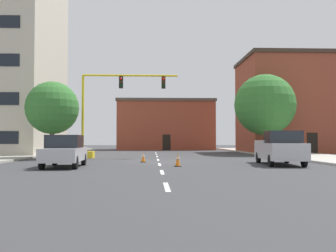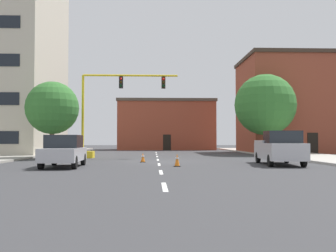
% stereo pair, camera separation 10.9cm
% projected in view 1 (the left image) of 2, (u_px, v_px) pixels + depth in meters
% --- Properties ---
extents(ground_plane, '(160.00, 160.00, 0.00)m').
position_uv_depth(ground_plane, '(159.00, 162.00, 26.23)').
color(ground_plane, '#38383A').
extents(sidewalk_left, '(6.00, 56.00, 0.14)m').
position_uv_depth(sidewalk_left, '(8.00, 156.00, 33.67)').
color(sidewalk_left, '#9E998E').
rests_on(sidewalk_left, ground_plane).
extents(sidewalk_right, '(6.00, 56.00, 0.14)m').
position_uv_depth(sidewalk_right, '(301.00, 155.00, 34.76)').
color(sidewalk_right, '#B2ADA3').
rests_on(sidewalk_right, ground_plane).
extents(lane_stripe_seg_0, '(0.16, 2.40, 0.01)m').
position_uv_depth(lane_stripe_seg_0, '(167.00, 187.00, 12.25)').
color(lane_stripe_seg_0, silver).
rests_on(lane_stripe_seg_0, ground_plane).
extents(lane_stripe_seg_1, '(0.16, 2.40, 0.01)m').
position_uv_depth(lane_stripe_seg_1, '(162.00, 172.00, 17.74)').
color(lane_stripe_seg_1, silver).
rests_on(lane_stripe_seg_1, ground_plane).
extents(lane_stripe_seg_2, '(0.16, 2.40, 0.01)m').
position_uv_depth(lane_stripe_seg_2, '(160.00, 164.00, 23.23)').
color(lane_stripe_seg_2, silver).
rests_on(lane_stripe_seg_2, ground_plane).
extents(lane_stripe_seg_3, '(0.16, 2.40, 0.01)m').
position_uv_depth(lane_stripe_seg_3, '(158.00, 160.00, 28.72)').
color(lane_stripe_seg_3, silver).
rests_on(lane_stripe_seg_3, ground_plane).
extents(lane_stripe_seg_4, '(0.16, 2.40, 0.01)m').
position_uv_depth(lane_stripe_seg_4, '(157.00, 156.00, 34.21)').
color(lane_stripe_seg_4, silver).
rests_on(lane_stripe_seg_4, ground_plane).
extents(lane_stripe_seg_5, '(0.16, 2.40, 0.01)m').
position_uv_depth(lane_stripe_seg_5, '(156.00, 154.00, 39.71)').
color(lane_stripe_seg_5, silver).
rests_on(lane_stripe_seg_5, ground_plane).
extents(lane_stripe_seg_6, '(0.16, 2.40, 0.01)m').
position_uv_depth(lane_stripe_seg_6, '(156.00, 152.00, 45.20)').
color(lane_stripe_seg_6, silver).
rests_on(lane_stripe_seg_6, ground_plane).
extents(building_brick_center, '(14.15, 8.59, 7.30)m').
position_uv_depth(building_brick_center, '(165.00, 125.00, 58.18)').
color(building_brick_center, brown).
rests_on(building_brick_center, ground_plane).
extents(building_row_right, '(12.08, 9.79, 10.92)m').
position_uv_depth(building_row_right, '(295.00, 105.00, 44.79)').
color(building_row_right, brown).
rests_on(building_row_right, ground_plane).
extents(traffic_signal_gantry, '(8.62, 1.20, 6.83)m').
position_uv_depth(traffic_signal_gantry, '(96.00, 131.00, 31.58)').
color(traffic_signal_gantry, yellow).
rests_on(traffic_signal_gantry, ground_plane).
extents(tree_left_near, '(4.10, 4.10, 6.01)m').
position_uv_depth(tree_left_near, '(52.00, 108.00, 30.18)').
color(tree_left_near, brown).
rests_on(tree_left_near, ground_plane).
extents(tree_right_mid, '(5.93, 5.93, 7.85)m').
position_uv_depth(tree_right_mid, '(265.00, 105.00, 37.81)').
color(tree_right_mid, '#4C3823').
rests_on(tree_right_mid, ground_plane).
extents(pickup_truck_silver, '(2.46, 5.55, 1.99)m').
position_uv_depth(pickup_truck_silver, '(280.00, 148.00, 23.04)').
color(pickup_truck_silver, '#BCBCC1').
rests_on(pickup_truck_silver, ground_plane).
extents(sedan_silver_near_left, '(2.01, 4.56, 1.74)m').
position_uv_depth(sedan_silver_near_left, '(65.00, 151.00, 21.04)').
color(sedan_silver_near_left, '#B7B7BC').
rests_on(sedan_silver_near_left, ground_plane).
extents(traffic_cone_roadside_a, '(0.36, 0.36, 0.63)m').
position_uv_depth(traffic_cone_roadside_a, '(143.00, 158.00, 25.53)').
color(traffic_cone_roadside_a, black).
rests_on(traffic_cone_roadside_a, ground_plane).
extents(traffic_cone_roadside_b, '(0.36, 0.36, 0.73)m').
position_uv_depth(traffic_cone_roadside_b, '(178.00, 160.00, 21.50)').
color(traffic_cone_roadside_b, black).
rests_on(traffic_cone_roadside_b, ground_plane).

